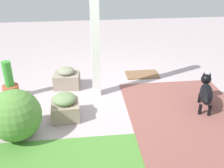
{
  "coord_description": "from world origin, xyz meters",
  "views": [
    {
      "loc": [
        0.38,
        3.96,
        2.3
      ],
      "look_at": [
        -0.08,
        0.08,
        0.34
      ],
      "focal_mm": 42.36,
      "sensor_mm": 36.0,
      "label": 1
    }
  ],
  "objects_px": {
    "stone_planter_nearest": "(67,78)",
    "doormat": "(142,75)",
    "round_shrub": "(15,115)",
    "terracotta_pot_tall": "(10,86)",
    "dog": "(206,92)",
    "porch_pillar": "(95,26)",
    "stone_planter_mid": "(65,107)"
  },
  "relations": [
    {
      "from": "round_shrub",
      "to": "dog",
      "type": "height_order",
      "value": "round_shrub"
    },
    {
      "from": "round_shrub",
      "to": "stone_planter_nearest",
      "type": "bearing_deg",
      "value": -112.98
    },
    {
      "from": "porch_pillar",
      "to": "stone_planter_mid",
      "type": "relative_size",
      "value": 5.41
    },
    {
      "from": "round_shrub",
      "to": "stone_planter_mid",
      "type": "bearing_deg",
      "value": -147.07
    },
    {
      "from": "stone_planter_mid",
      "to": "terracotta_pot_tall",
      "type": "distance_m",
      "value": 1.21
    },
    {
      "from": "round_shrub",
      "to": "dog",
      "type": "bearing_deg",
      "value": -171.45
    },
    {
      "from": "stone_planter_mid",
      "to": "doormat",
      "type": "xyz_separation_m",
      "value": [
        -1.51,
        -1.39,
        -0.18
      ]
    },
    {
      "from": "terracotta_pot_tall",
      "to": "dog",
      "type": "xyz_separation_m",
      "value": [
        -3.2,
        0.71,
        0.06
      ]
    },
    {
      "from": "stone_planter_mid",
      "to": "doormat",
      "type": "bearing_deg",
      "value": -137.33
    },
    {
      "from": "round_shrub",
      "to": "doormat",
      "type": "relative_size",
      "value": 1.06
    },
    {
      "from": "round_shrub",
      "to": "dog",
      "type": "xyz_separation_m",
      "value": [
        -2.86,
        -0.43,
        -0.05
      ]
    },
    {
      "from": "stone_planter_nearest",
      "to": "round_shrub",
      "type": "xyz_separation_m",
      "value": [
        0.61,
        1.45,
        0.17
      ]
    },
    {
      "from": "stone_planter_mid",
      "to": "terracotta_pot_tall",
      "type": "relative_size",
      "value": 0.67
    },
    {
      "from": "stone_planter_mid",
      "to": "round_shrub",
      "type": "bearing_deg",
      "value": 32.93
    },
    {
      "from": "doormat",
      "to": "porch_pillar",
      "type": "bearing_deg",
      "value": 35.28
    },
    {
      "from": "porch_pillar",
      "to": "dog",
      "type": "height_order",
      "value": "porch_pillar"
    },
    {
      "from": "stone_planter_nearest",
      "to": "terracotta_pot_tall",
      "type": "relative_size",
      "value": 0.74
    },
    {
      "from": "dog",
      "to": "doormat",
      "type": "bearing_deg",
      "value": -62.25
    },
    {
      "from": "terracotta_pot_tall",
      "to": "porch_pillar",
      "type": "bearing_deg",
      "value": 178.68
    },
    {
      "from": "dog",
      "to": "stone_planter_nearest",
      "type": "bearing_deg",
      "value": -24.39
    },
    {
      "from": "terracotta_pot_tall",
      "to": "dog",
      "type": "height_order",
      "value": "terracotta_pot_tall"
    },
    {
      "from": "stone_planter_nearest",
      "to": "terracotta_pot_tall",
      "type": "bearing_deg",
      "value": 18.33
    },
    {
      "from": "stone_planter_nearest",
      "to": "doormat",
      "type": "xyz_separation_m",
      "value": [
        -1.53,
        -0.35,
        -0.16
      ]
    },
    {
      "from": "stone_planter_nearest",
      "to": "stone_planter_mid",
      "type": "relative_size",
      "value": 1.09
    },
    {
      "from": "stone_planter_nearest",
      "to": "doormat",
      "type": "relative_size",
      "value": 0.75
    },
    {
      "from": "stone_planter_nearest",
      "to": "porch_pillar",
      "type": "bearing_deg",
      "value": 147.02
    },
    {
      "from": "doormat",
      "to": "terracotta_pot_tall",
      "type": "bearing_deg",
      "value": 15.06
    },
    {
      "from": "porch_pillar",
      "to": "stone_planter_nearest",
      "type": "relative_size",
      "value": 4.97
    },
    {
      "from": "doormat",
      "to": "stone_planter_mid",
      "type": "bearing_deg",
      "value": 42.67
    },
    {
      "from": "porch_pillar",
      "to": "dog",
      "type": "distance_m",
      "value": 2.07
    },
    {
      "from": "round_shrub",
      "to": "terracotta_pot_tall",
      "type": "bearing_deg",
      "value": -73.64
    },
    {
      "from": "dog",
      "to": "doormat",
      "type": "xyz_separation_m",
      "value": [
        0.72,
        -1.37,
        -0.28
      ]
    }
  ]
}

